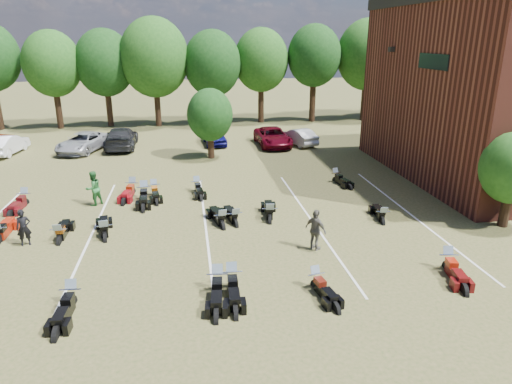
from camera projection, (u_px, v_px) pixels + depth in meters
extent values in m
plane|color=brown|center=(283.00, 251.00, 18.53)|extent=(160.00, 160.00, 0.00)
imported|color=silver|center=(7.00, 145.00, 33.63)|extent=(2.00, 4.46, 1.42)
imported|color=gray|center=(83.00, 142.00, 34.39)|extent=(3.74, 5.53, 1.41)
imported|color=black|center=(121.00, 138.00, 35.47)|extent=(2.31, 5.53, 1.60)
imported|color=#0D0D5E|center=(214.00, 136.00, 36.74)|extent=(1.89, 4.17, 1.39)
imported|color=silver|center=(299.00, 137.00, 36.66)|extent=(2.56, 4.18, 1.30)
imported|color=#610515|center=(273.00, 137.00, 36.24)|extent=(2.53, 5.20, 1.42)
imported|color=#3E3D43|center=(389.00, 129.00, 38.99)|extent=(2.70, 5.62, 1.58)
imported|color=black|center=(24.00, 228.00, 18.80)|extent=(0.65, 0.53, 1.55)
imported|color=#296D31|center=(93.00, 188.00, 23.30)|extent=(1.10, 1.10, 1.80)
imported|color=#555148|center=(316.00, 230.00, 18.37)|extent=(0.94, 1.06, 1.72)
cube|color=black|center=(391.00, 49.00, 28.68)|extent=(0.30, 0.40, 0.30)
cube|color=black|center=(433.00, 62.00, 24.18)|extent=(0.06, 3.00, 0.80)
cylinder|color=black|center=(53.00, 107.00, 42.72)|extent=(0.58, 0.58, 4.08)
ellipsoid|color=#1E4C19|center=(46.00, 59.00, 41.34)|extent=(6.00, 6.00, 6.90)
cylinder|color=black|center=(108.00, 106.00, 43.44)|extent=(0.57, 0.58, 4.08)
ellipsoid|color=#1E4C19|center=(103.00, 59.00, 42.06)|extent=(6.00, 6.00, 6.90)
cylinder|color=black|center=(161.00, 104.00, 44.15)|extent=(0.57, 0.58, 4.08)
ellipsoid|color=#1E4C19|center=(158.00, 58.00, 42.77)|extent=(6.00, 6.00, 6.90)
cylinder|color=black|center=(213.00, 103.00, 44.87)|extent=(0.58, 0.58, 4.08)
ellipsoid|color=#1E4C19|center=(211.00, 58.00, 43.49)|extent=(6.00, 6.00, 6.90)
cylinder|color=black|center=(263.00, 102.00, 45.58)|extent=(0.57, 0.58, 4.08)
ellipsoid|color=#1E4C19|center=(263.00, 58.00, 44.20)|extent=(6.00, 6.00, 6.90)
cylinder|color=black|center=(311.00, 101.00, 46.30)|extent=(0.57, 0.58, 4.08)
ellipsoid|color=#1E4C19|center=(313.00, 57.00, 44.91)|extent=(6.00, 6.00, 6.90)
cylinder|color=black|center=(358.00, 100.00, 47.01)|extent=(0.57, 0.58, 4.08)
ellipsoid|color=#1E4C19|center=(361.00, 57.00, 45.63)|extent=(6.00, 6.00, 6.90)
cylinder|color=black|center=(404.00, 99.00, 47.73)|extent=(0.58, 0.58, 4.08)
ellipsoid|color=#1E4C19|center=(408.00, 57.00, 46.34)|extent=(6.00, 6.00, 6.90)
cylinder|color=black|center=(448.00, 99.00, 48.44)|extent=(0.58, 0.58, 4.08)
ellipsoid|color=#1E4C19|center=(454.00, 56.00, 47.06)|extent=(6.00, 6.00, 6.90)
cylinder|color=black|center=(505.00, 208.00, 20.69)|extent=(0.24, 0.24, 1.71)
cylinder|color=black|center=(211.00, 145.00, 32.44)|extent=(0.24, 0.24, 1.90)
sphere|color=#1E4C19|center=(210.00, 115.00, 31.75)|extent=(3.20, 3.20, 3.20)
cube|color=silver|center=(92.00, 233.00, 20.19)|extent=(0.10, 14.00, 0.01)
cube|color=silver|center=(206.00, 226.00, 20.91)|extent=(0.10, 14.00, 0.01)
cube|color=silver|center=(311.00, 220.00, 21.62)|extent=(0.10, 14.00, 0.01)
cube|color=silver|center=(410.00, 214.00, 22.33)|extent=(0.10, 14.00, 0.01)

